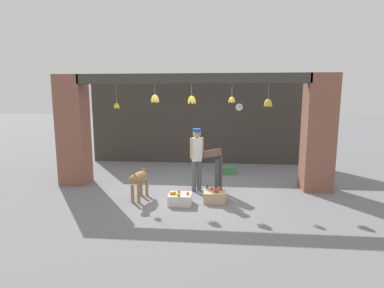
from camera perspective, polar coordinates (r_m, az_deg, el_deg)
The scene contains 13 objects.
ground_plane at distance 7.60m, azimuth -0.31°, elevation -8.65°, with size 60.00×60.00×0.00m, color slate.
shop_back_wall at distance 10.37m, azimuth 1.31°, elevation 4.19°, with size 7.54×0.12×2.86m, color #38332D.
shop_pillar_left at distance 8.47m, azimuth -21.66°, elevation 2.42°, with size 0.70×0.60×2.86m, color brown.
shop_pillar_right at distance 7.94m, azimuth 22.94°, elevation 1.94°, with size 0.70×0.60×2.86m, color brown.
storefront_awning at distance 7.37m, azimuth -0.12°, elevation 12.06°, with size 5.64×0.29×0.85m.
dog at distance 6.87m, azimuth -10.09°, elevation -6.62°, with size 0.34×0.90×0.69m.
shopkeeper at distance 7.27m, azimuth 0.91°, elevation -2.17°, with size 0.32×0.29×1.55m.
worker_stooping at distance 7.33m, azimuth 3.55°, elevation -3.36°, with size 0.77×0.59×1.11m.
fruit_crate_oranges at distance 6.59m, azimuth -2.30°, elevation -10.39°, with size 0.50×0.40×0.30m.
fruit_crate_apples at distance 6.76m, azimuth 4.37°, elevation -9.90°, with size 0.49×0.40×0.30m.
produce_box_green at distance 9.12m, azimuth 6.55°, elevation -4.96°, with size 0.50×0.37×0.22m, color #387A42.
water_bottle at distance 7.10m, azimuth 2.91°, elevation -8.93°, with size 0.07×0.07×0.26m.
wall_clock at distance 10.26m, azimuth 8.97°, elevation 6.95°, with size 0.26×0.03×0.26m.
Camera 1 is at (0.69, -7.21, 2.33)m, focal length 28.00 mm.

